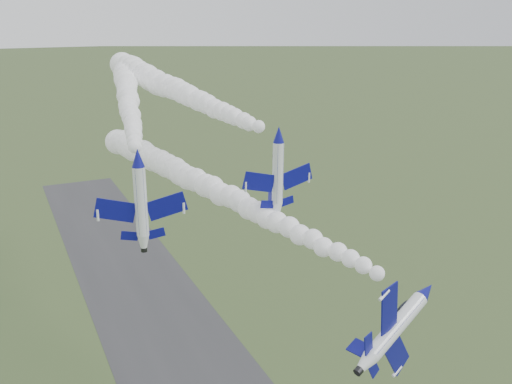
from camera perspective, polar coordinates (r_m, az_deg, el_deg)
runway at (r=101.57m, az=-6.15°, el=-18.45°), size 24.00×260.00×0.04m
jet_lead at (r=64.70m, az=16.76°, el=-9.50°), size 6.45×13.76×11.00m
smoke_trail_jet_lead at (r=86.25m, az=-3.93°, el=0.12°), size 25.72×62.76×4.64m
jet_pair_left at (r=69.01m, az=-11.74°, el=3.39°), size 11.23×13.20×3.26m
smoke_trail_jet_pair_left at (r=107.63m, az=-12.72°, el=9.56°), size 18.70×71.87×4.75m
jet_pair_right at (r=75.18m, az=2.33°, el=5.78°), size 10.68×12.78×3.14m
smoke_trail_jet_pair_right at (r=107.75m, az=-8.17°, el=10.15°), size 10.18×68.55×5.63m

